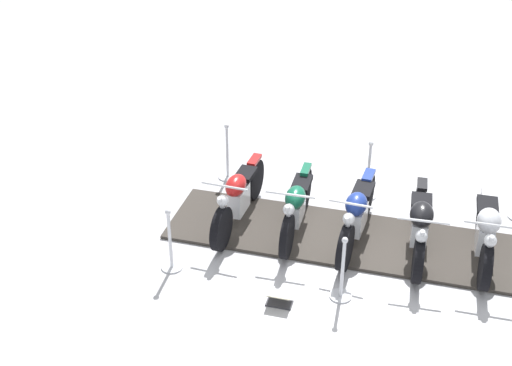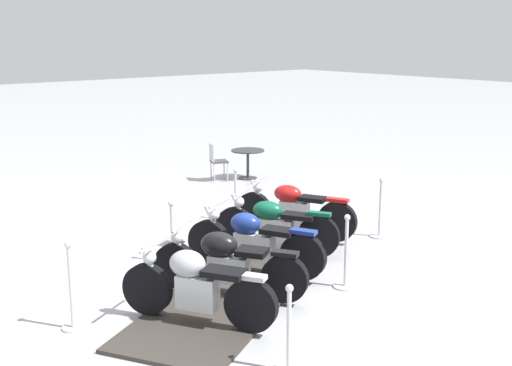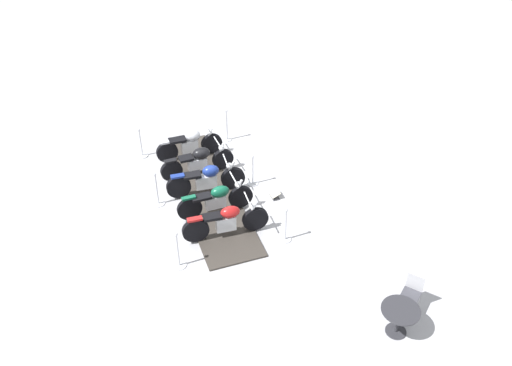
{
  "view_description": "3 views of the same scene",
  "coord_description": "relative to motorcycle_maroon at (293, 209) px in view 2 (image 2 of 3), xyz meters",
  "views": [
    {
      "loc": [
        5.04,
        -7.58,
        6.37
      ],
      "look_at": [
        -1.25,
        -1.0,
        1.0
      ],
      "focal_mm": 47.76,
      "sensor_mm": 36.0,
      "label": 1
    },
    {
      "loc": [
        6.05,
        7.2,
        3.64
      ],
      "look_at": [
        -1.24,
        -1.44,
        1.0
      ],
      "focal_mm": 45.46,
      "sensor_mm": 36.0,
      "label": 2
    },
    {
      "loc": [
        -12.21,
        -3.35,
        9.95
      ],
      "look_at": [
        -0.73,
        -1.57,
        1.12
      ],
      "focal_mm": 38.44,
      "sensor_mm": 36.0,
      "label": 3
    }
  ],
  "objects": [
    {
      "name": "stanchion_left_rear",
      "position": [
        3.29,
        3.43,
        -0.24
      ],
      "size": [
        0.36,
        0.36,
        1.02
      ],
      "color": "silver",
      "rests_on": "ground_plane"
    },
    {
      "name": "stanchion_right_rear",
      "position": [
        4.65,
        0.92,
        -0.12
      ],
      "size": [
        0.29,
        0.29,
        1.15
      ],
      "color": "silver",
      "rests_on": "ground_plane"
    },
    {
      "name": "motorcycle_maroon",
      "position": [
        0.0,
        0.0,
        0.0
      ],
      "size": [
        1.16,
        2.15,
        1.04
      ],
      "rotation": [
        0.0,
        0.0,
        -1.13
      ],
      "color": "black",
      "rests_on": "display_platform"
    },
    {
      "name": "motorcycle_navy",
      "position": [
        1.71,
        0.92,
        -0.01
      ],
      "size": [
        1.09,
        2.15,
        1.03
      ],
      "rotation": [
        0.0,
        0.0,
        -1.15
      ],
      "color": "black",
      "rests_on": "display_platform"
    },
    {
      "name": "stanchion_left_front",
      "position": [
        -1.26,
        0.97,
        -0.21
      ],
      "size": [
        0.36,
        0.36,
        1.1
      ],
      "color": "silver",
      "rests_on": "ground_plane"
    },
    {
      "name": "info_placard",
      "position": [
        1.85,
        -1.03,
        -0.47
      ],
      "size": [
        0.42,
        0.39,
        0.22
      ],
      "rotation": [
        0.0,
        0.0,
        3.64
      ],
      "color": "#333338",
      "rests_on": "ground_plane"
    },
    {
      "name": "ground_plane",
      "position": [
        1.7,
        0.95,
        -0.54
      ],
      "size": [
        80.0,
        80.0,
        0.0
      ],
      "primitive_type": "plane",
      "color": "#B2B2B7"
    },
    {
      "name": "display_platform",
      "position": [
        1.7,
        0.95,
        -0.51
      ],
      "size": [
        6.09,
        4.25,
        0.05
      ],
      "primitive_type": "cube",
      "rotation": [
        0.0,
        0.0,
        0.5
      ],
      "color": "#38332D",
      "rests_on": "ground_plane"
    },
    {
      "name": "cafe_chair_near_table",
      "position": [
        -1.72,
        -4.61,
        0.01
      ],
      "size": [
        0.52,
        0.52,
        0.94
      ],
      "rotation": [
        0.0,
        0.0,
        2.74
      ],
      "color": "#B7B7BC",
      "rests_on": "ground_plane"
    },
    {
      "name": "stanchion_left_mid",
      "position": [
        1.02,
        2.2,
        -0.2
      ],
      "size": [
        0.35,
        0.35,
        1.1
      ],
      "color": "silver",
      "rests_on": "ground_plane"
    },
    {
      "name": "motorcycle_chrome",
      "position": [
        3.42,
        1.85,
        0.0
      ],
      "size": [
        1.2,
        1.92,
        0.99
      ],
      "rotation": [
        0.0,
        0.0,
        -1.07
      ],
      "color": "black",
      "rests_on": "display_platform"
    },
    {
      "name": "motorcycle_forest",
      "position": [
        0.86,
        0.46,
        -0.01
      ],
      "size": [
        1.19,
        1.94,
        1.02
      ],
      "rotation": [
        0.0,
        0.0,
        -1.06
      ],
      "color": "black",
      "rests_on": "display_platform"
    },
    {
      "name": "motorcycle_black",
      "position": [
        2.57,
        1.38,
        -0.01
      ],
      "size": [
        1.32,
        2.02,
        0.97
      ],
      "rotation": [
        0.0,
        0.0,
        -1.03
      ],
      "color": "black",
      "rests_on": "display_platform"
    },
    {
      "name": "cafe_table",
      "position": [
        -2.48,
        -4.29,
        0.02
      ],
      "size": [
        0.85,
        0.85,
        0.74
      ],
      "color": "#2D2D33",
      "rests_on": "ground_plane"
    },
    {
      "name": "stanchion_right_mid",
      "position": [
        2.37,
        -0.31,
        -0.21
      ],
      "size": [
        0.32,
        0.32,
        1.03
      ],
      "color": "silver",
      "rests_on": "ground_plane"
    },
    {
      "name": "stanchion_right_front",
      "position": [
        0.1,
        -1.53,
        -0.21
      ],
      "size": [
        0.33,
        0.33,
        1.05
      ],
      "color": "silver",
      "rests_on": "ground_plane"
    }
  ]
}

